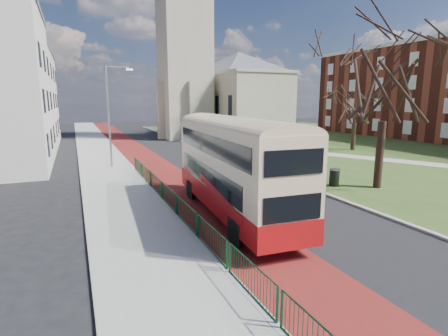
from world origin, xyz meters
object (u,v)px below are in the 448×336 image
bus (233,163)px  winter_tree_far (356,101)px  streetlamp (111,111)px  litter_bin (334,177)px  winter_tree_near (387,66)px

bus → winter_tree_far: (21.58, 15.18, 2.77)m
streetlamp → litter_bin: size_ratio=7.33×
bus → winter_tree_far: size_ratio=1.43×
winter_tree_far → litter_bin: winter_tree_far is taller
streetlamp → bus: (3.93, -14.94, -2.01)m
winter_tree_near → bus: bearing=-172.9°
winter_tree_near → litter_bin: 7.34m
bus → winter_tree_near: (10.62, 1.33, 4.87)m
winter_tree_near → winter_tree_far: bearing=51.6°
winter_tree_near → winter_tree_far: winter_tree_near is taller
bus → litter_bin: 9.07m
bus → streetlamp: bearing=108.5°
winter_tree_far → bus: bearing=-144.9°
litter_bin → streetlamp: bearing=135.4°
winter_tree_far → streetlamp: bearing=-179.5°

